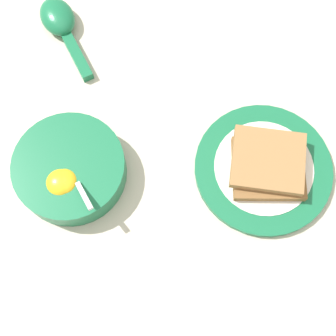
{
  "coord_description": "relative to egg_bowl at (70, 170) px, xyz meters",
  "views": [
    {
      "loc": [
        -0.14,
        0.19,
        0.67
      ],
      "look_at": [
        -0.07,
        -0.02,
        0.02
      ],
      "focal_mm": 50.0,
      "sensor_mm": 36.0,
      "label": 1
    }
  ],
  "objects": [
    {
      "name": "soup_spoon",
      "position": [
        0.12,
        -0.23,
        -0.01
      ],
      "size": [
        0.14,
        0.14,
        0.03
      ],
      "color": "#196B42",
      "rests_on": "ground_plane"
    },
    {
      "name": "egg_bowl",
      "position": [
        0.0,
        0.0,
        0.0
      ],
      "size": [
        0.16,
        0.16,
        0.07
      ],
      "color": "#196B42",
      "rests_on": "ground_plane"
    },
    {
      "name": "toast_plate",
      "position": [
        -0.27,
        -0.1,
        -0.02
      ],
      "size": [
        0.21,
        0.21,
        0.01
      ],
      "color": "#196B42",
      "rests_on": "ground_plane"
    },
    {
      "name": "toast_sandwich",
      "position": [
        -0.27,
        -0.1,
        0.0
      ],
      "size": [
        0.13,
        0.12,
        0.03
      ],
      "color": "brown",
      "rests_on": "toast_plate"
    },
    {
      "name": "ground_plane",
      "position": [
        -0.06,
        -0.04,
        -0.02
      ],
      "size": [
        3.0,
        3.0,
        0.0
      ],
      "primitive_type": "plane",
      "color": "beige"
    }
  ]
}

